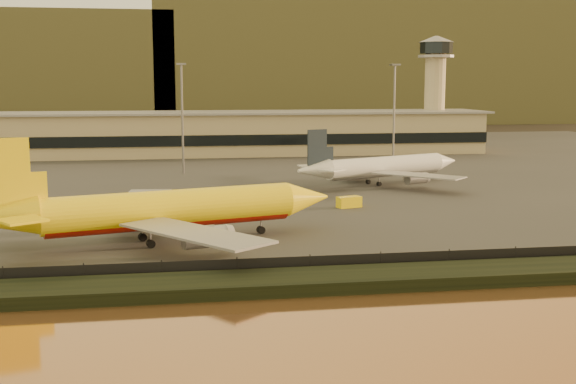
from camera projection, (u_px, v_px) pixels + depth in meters
The scene contains 12 objects.
ground at pixel (275, 251), 91.46m from camera, with size 900.00×900.00×0.00m, color black.
embankment at pixel (298, 282), 74.76m from camera, with size 320.00×7.00×1.40m, color black.
tarmac at pixel (222, 166), 184.15m from camera, with size 320.00×220.00×0.20m, color #2D2D2D.
perimeter_fence at pixel (292, 267), 78.58m from camera, with size 300.00×0.05×2.20m, color black.
terminal_building at pixel (165, 134), 210.74m from camera, with size 202.00×25.00×12.60m.
control_tower at pixel (435, 81), 227.18m from camera, with size 11.20×11.20×35.50m.
apron_light_masts at pixel (293, 107), 164.68m from camera, with size 152.20×12.20×25.40m.
distant_hills at pixel (155, 65), 415.28m from camera, with size 470.00×160.00×70.00m.
dhl_cargo_jet at pixel (165, 210), 94.85m from camera, with size 47.75×45.73×14.47m.
white_narrowbody_jet at pixel (382, 167), 150.03m from camera, with size 39.87×37.65×11.99m.
gse_vehicle_yellow at pixel (349, 202), 122.35m from camera, with size 4.13×1.86×1.86m, color yellow.
gse_vehicle_white at pixel (193, 196), 128.54m from camera, with size 4.33×1.95×1.95m, color silver.
Camera 1 is at (-12.71, -88.41, 21.10)m, focal length 45.00 mm.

